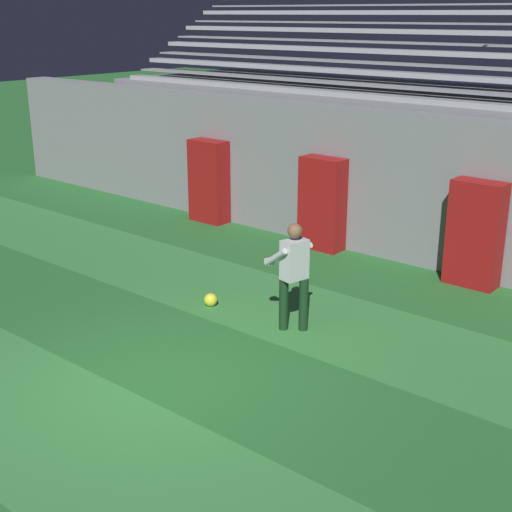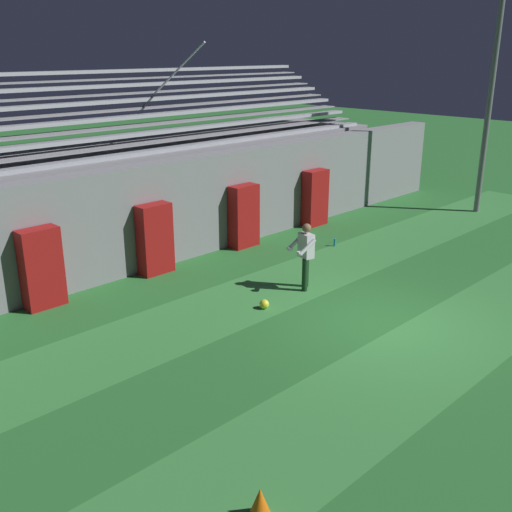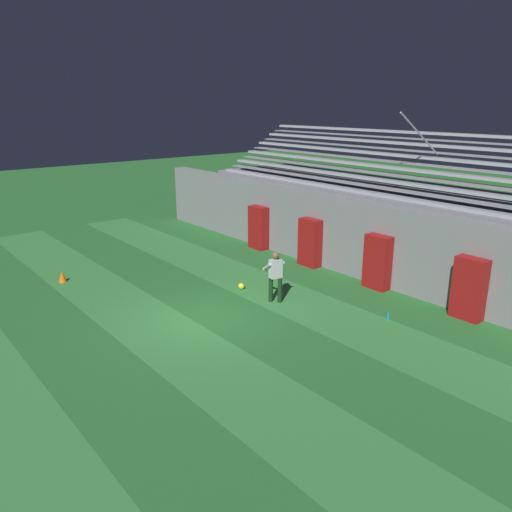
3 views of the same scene
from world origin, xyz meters
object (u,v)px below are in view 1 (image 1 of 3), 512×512
Objects in this scene: padding_pillar_far_left at (209,181)px; goalkeeper at (293,270)px; padding_pillar_gate_left at (322,204)px; padding_pillar_gate_right at (475,234)px; soccer_ball at (211,300)px.

padding_pillar_far_left is 6.14m from goalkeeper.
padding_pillar_far_left is 1.12× the size of goalkeeper.
padding_pillar_gate_left is at bearing 0.00° from padding_pillar_far_left.
padding_pillar_gate_right reaches higher than soccer_ball.
soccer_ball is at bearing -127.94° from padding_pillar_gate_right.
padding_pillar_gate_left is 8.46× the size of soccer_ball.
padding_pillar_gate_left reaches higher than soccer_ball.
goalkeeper is at bearing -34.80° from padding_pillar_far_left.
padding_pillar_far_left is 8.46× the size of soccer_ball.
soccer_ball is (0.36, -3.65, -0.82)m from padding_pillar_gate_left.
padding_pillar_far_left reaches higher than soccer_ball.
padding_pillar_gate_right is 8.46× the size of soccer_ball.
padding_pillar_far_left is at bearing 180.00° from padding_pillar_gate_right.
padding_pillar_gate_left is at bearing 180.00° from padding_pillar_gate_right.
goalkeeper is (-1.28, -3.50, 0.02)m from padding_pillar_gate_right.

